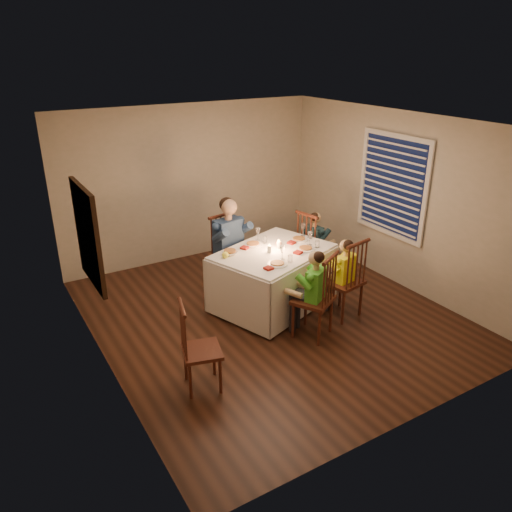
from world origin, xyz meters
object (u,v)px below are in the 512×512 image
child_green (311,334)px  child_teal (313,279)px  adult (231,287)px  child_yellow (340,314)px  chair_adult (231,287)px  chair_near_left (311,334)px  chair_end (313,279)px  chair_near_right (340,314)px  dining_table (273,266)px  chair_extra (203,386)px  serving_bowl (230,253)px

child_green → child_teal: bearing=-156.6°
adult → child_yellow: adult is taller
chair_adult → chair_near_left: 1.74m
chair_near_left → chair_end: bearing=-156.6°
chair_adult → child_yellow: size_ratio=1.02×
chair_near_right → child_green: 0.69m
dining_table → chair_extra: dining_table is taller
chair_adult → child_green: size_ratio=0.98×
chair_end → chair_extra: size_ratio=1.11×
child_green → adult: bearing=-110.4°
chair_near_right → chair_end: bearing=-118.7°
adult → child_teal: (1.28, -0.40, 0.00)m
chair_near_right → chair_end: same height
chair_adult → dining_table: bearing=-81.4°
serving_bowl → chair_near_right: bearing=-36.7°
chair_end → adult: 1.34m
chair_near_left → child_green: size_ratio=0.98×
child_teal → adult: bearing=62.6°
chair_adult → chair_extra: size_ratio=1.11×
chair_adult → serving_bowl: (-0.32, -0.60, 0.86)m
dining_table → child_yellow: bearing=-67.9°
child_green → chair_near_left: bearing=-28.9°
chair_end → child_yellow: size_ratio=1.02×
child_green → child_teal: 1.67m
chair_adult → adult: bearing=0.0°
chair_adult → chair_near_right: (0.91, -1.51, 0.00)m
chair_near_right → chair_end: (0.37, 1.11, 0.00)m
serving_bowl → child_green: bearing=-63.0°
chair_extra → chair_near_left: bearing=-66.6°
serving_bowl → chair_adult: bearing=62.2°
chair_adult → child_yellow: (0.91, -1.51, 0.00)m
chair_extra → child_teal: size_ratio=0.92×
chair_near_right → adult: adult is taller
adult → child_teal: bearing=-27.6°
dining_table → child_green: size_ratio=1.63×
chair_near_left → chair_end: 1.67m
adult → serving_bowl: serving_bowl is taller
chair_near_right → child_yellow: chair_near_right is taller
chair_adult → chair_near_right: 1.77m
dining_table → chair_extra: (-1.66, -1.17, -0.60)m
dining_table → chair_near_left: 1.11m
child_yellow → chair_near_right: bearing=180.0°
child_yellow → child_teal: bearing=-118.7°
adult → dining_table: bearing=-81.4°
dining_table → chair_near_right: bearing=-67.9°
chair_near_right → child_green: size_ratio=0.98×
dining_table → child_yellow: (0.65, -0.73, -0.60)m
chair_adult → adult: size_ratio=0.80×
adult → chair_end: bearing=-27.6°
dining_table → child_yellow: size_ratio=1.70×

